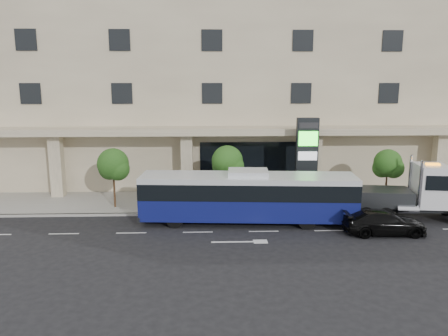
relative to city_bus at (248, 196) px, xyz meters
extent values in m
plane|color=black|center=(0.84, -0.27, -1.76)|extent=(120.00, 120.00, 0.00)
cube|color=gray|center=(0.84, 4.73, -1.68)|extent=(120.00, 6.00, 0.15)
cube|color=gray|center=(0.84, 1.73, -1.68)|extent=(120.00, 0.30, 0.15)
cube|color=tan|center=(0.84, 15.23, 8.24)|extent=(60.00, 15.00, 20.00)
cube|color=tan|center=(0.84, 6.53, 3.44)|extent=(60.00, 2.80, 0.50)
cube|color=black|center=(0.84, 7.70, 0.39)|extent=(8.00, 0.12, 4.00)
cube|color=tan|center=(-14.16, 6.53, 0.84)|extent=(0.90, 0.90, 4.90)
cube|color=tan|center=(-4.16, 6.53, 0.84)|extent=(0.90, 0.90, 4.90)
cube|color=tan|center=(5.84, 6.53, 0.84)|extent=(0.90, 0.90, 4.90)
cube|color=tan|center=(15.84, 6.53, 0.84)|extent=(0.90, 0.90, 4.90)
cylinder|color=#422B19|center=(-9.16, 3.33, -0.21)|extent=(0.14, 0.14, 2.80)
sphere|color=#134415|center=(-9.16, 3.33, 1.51)|extent=(2.20, 2.20, 2.20)
sphere|color=#134415|center=(-8.81, 3.13, 1.19)|extent=(1.65, 1.65, 1.65)
sphere|color=#134415|center=(-9.46, 3.53, 1.11)|extent=(1.54, 1.54, 1.54)
cylinder|color=#422B19|center=(-1.16, 3.33, -0.14)|extent=(0.14, 0.14, 2.94)
sphere|color=#134415|center=(-1.16, 3.33, 1.67)|extent=(2.20, 2.20, 2.20)
sphere|color=#134415|center=(-0.81, 3.13, 1.33)|extent=(1.65, 1.65, 1.65)
sphere|color=#134415|center=(-1.46, 3.53, 1.25)|extent=(1.54, 1.54, 1.54)
cylinder|color=#422B19|center=(10.34, 3.33, -0.24)|extent=(0.14, 0.14, 2.73)
sphere|color=#134415|center=(10.34, 3.33, 1.43)|extent=(2.00, 2.00, 2.00)
sphere|color=#134415|center=(10.69, 3.13, 1.12)|extent=(1.50, 1.50, 1.50)
sphere|color=#134415|center=(10.04, 3.53, 1.04)|extent=(1.40, 1.40, 1.40)
cylinder|color=black|center=(-4.59, -0.86, -1.19)|extent=(1.15, 0.42, 1.13)
cylinder|color=black|center=(-4.43, 1.51, -1.19)|extent=(1.15, 0.42, 1.13)
cylinder|color=black|center=(3.54, -1.44, -1.19)|extent=(1.15, 0.42, 1.13)
cylinder|color=black|center=(3.71, 0.93, -1.19)|extent=(1.15, 0.42, 1.13)
cube|color=navy|center=(0.01, 0.00, -0.68)|extent=(13.75, 3.79, 1.36)
cube|color=black|center=(0.01, 0.00, 0.51)|extent=(13.76, 3.83, 1.02)
cube|color=silver|center=(0.01, 0.00, 1.19)|extent=(13.75, 3.79, 0.34)
cube|color=silver|center=(0.01, 0.00, 1.53)|extent=(2.61, 1.98, 0.34)
cube|color=#2D3033|center=(-6.72, 0.48, -1.25)|extent=(0.34, 2.83, 0.34)
cube|color=#2D3033|center=(6.73, -0.48, -1.25)|extent=(0.34, 2.83, 0.34)
cube|color=#2D3033|center=(10.81, 0.38, -1.01)|extent=(8.01, 2.00, 0.37)
cube|color=silver|center=(11.97, 0.23, 0.54)|extent=(2.17, 2.57, 2.72)
cube|color=black|center=(12.85, 0.11, 0.96)|extent=(0.38, 2.06, 1.12)
cylinder|color=silver|center=(10.81, -0.66, 0.77)|extent=(0.19, 0.19, 3.18)
cylinder|color=silver|center=(11.09, 1.39, 0.77)|extent=(0.19, 0.19, 3.18)
cube|color=#2D3033|center=(8.82, 0.66, -0.31)|extent=(4.20, 2.76, 1.03)
cube|color=#2D3033|center=(6.59, 0.96, -0.87)|extent=(1.52, 0.46, 0.21)
cube|color=#2D3033|center=(6.03, 1.04, -1.24)|extent=(0.46, 1.70, 0.17)
cube|color=orange|center=(11.97, 0.23, 1.94)|extent=(0.88, 0.44, 0.13)
cylinder|color=black|center=(13.59, 1.00, -1.24)|extent=(1.06, 0.44, 1.03)
cylinder|color=black|center=(8.87, -0.34, -1.24)|extent=(1.06, 0.44, 1.03)
cylinder|color=black|center=(9.13, 1.61, -1.24)|extent=(1.06, 0.44, 1.03)
cylinder|color=black|center=(7.66, -0.18, -1.24)|extent=(1.06, 0.44, 1.03)
cylinder|color=black|center=(7.93, 1.77, -1.24)|extent=(1.06, 0.44, 1.03)
imported|color=black|center=(7.94, -2.42, -1.05)|extent=(4.93, 2.11, 1.42)
cube|color=black|center=(4.62, 4.01, 1.51)|extent=(1.58, 0.58, 6.23)
cube|color=#2BED27|center=(4.62, 3.72, 3.17)|extent=(1.35, 0.11, 1.04)
cube|color=silver|center=(4.62, 3.72, 1.93)|extent=(1.35, 0.11, 0.62)
cube|color=#262628|center=(4.62, 3.72, 4.11)|extent=(1.35, 0.11, 0.42)
camera|label=1|loc=(-2.48, -26.86, 7.26)|focal=35.00mm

